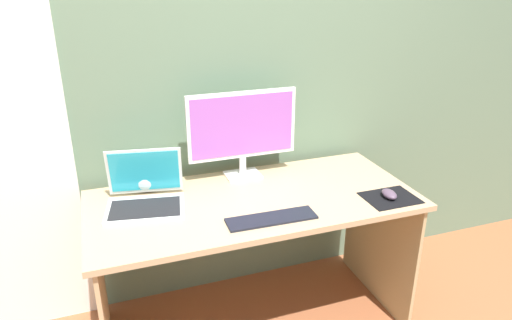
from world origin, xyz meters
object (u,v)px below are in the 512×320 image
at_px(monitor, 242,130).
at_px(laptop, 145,196).
at_px(keyboard_external, 271,219).
at_px(fishbowl, 145,178).
at_px(mouse, 389,194).

height_order(monitor, laptop, monitor).
bearing_deg(laptop, keyboard_external, -32.13).
bearing_deg(fishbowl, laptop, -97.43).
relative_size(monitor, keyboard_external, 1.43).
bearing_deg(mouse, monitor, 147.42).
relative_size(monitor, fishbowl, 3.97).
distance_m(monitor, fishbowl, 0.54).
height_order(fishbowl, mouse, fishbowl).
distance_m(laptop, fishbowl, 0.17).
bearing_deg(keyboard_external, mouse, 2.22).
relative_size(laptop, keyboard_external, 0.98).
xyz_separation_m(monitor, keyboard_external, (-0.02, -0.48, -0.25)).
bearing_deg(laptop, fishbowl, 82.57).
relative_size(monitor, laptop, 1.46).
xyz_separation_m(laptop, fishbowl, (0.02, 0.16, 0.02)).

